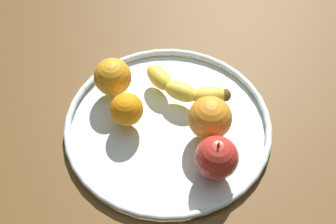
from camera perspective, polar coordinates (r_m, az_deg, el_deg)
The scene contains 7 objects.
ground_plane at distance 89.48cm, azimuth 0.00°, elevation -2.64°, with size 154.68×154.68×4.00cm, color brown.
fruit_bowl at distance 87.09cm, azimuth 0.00°, elevation -1.55°, with size 38.42×38.42×1.80cm.
banana at distance 89.10cm, azimuth 2.09°, elevation 2.87°, with size 17.87×8.35×3.50cm.
apple at distance 78.15cm, azimuth 5.91°, elevation -5.54°, with size 7.38×7.38×8.18cm.
orange_back_right at distance 84.64cm, azimuth -5.05°, elevation 0.34°, with size 6.06×6.06×6.06cm, color orange.
orange_front_right at distance 82.36cm, azimuth 5.10°, elevation -0.74°, with size 7.80×7.80×7.80cm, color orange.
orange_front_left at distance 89.14cm, azimuth -6.74°, elevation 4.25°, with size 7.13×7.13×7.13cm, color orange.
Camera 1 is at (30.67, -40.50, 71.66)cm, focal length 50.22 mm.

